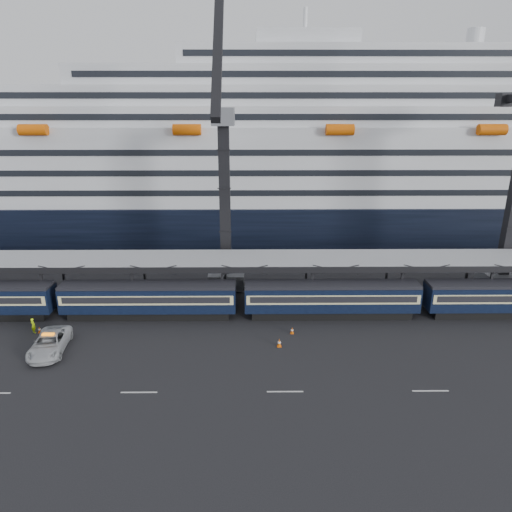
{
  "coord_description": "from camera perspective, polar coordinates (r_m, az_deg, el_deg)",
  "views": [
    {
      "loc": [
        -16.67,
        -35.88,
        22.58
      ],
      "look_at": [
        -16.28,
        10.0,
        7.06
      ],
      "focal_mm": 32.0,
      "sensor_mm": 36.0,
      "label": 1
    }
  ],
  "objects": [
    {
      "name": "traffic_cone_c",
      "position": [
        45.1,
        2.92,
        -10.76
      ],
      "size": [
        0.43,
        0.43,
        0.86
      ],
      "color": "#D65406",
      "rests_on": "ground"
    },
    {
      "name": "crane_dark_near",
      "position": [
        55.6,
        -3.95,
        7.6
      ],
      "size": [
        4.5,
        17.75,
        35.08
      ],
      "color": "#53565B",
      "rests_on": "ground"
    },
    {
      "name": "cruise_ship",
      "position": [
        83.96,
        10.42,
        11.39
      ],
      "size": [
        214.09,
        28.84,
        34.0
      ],
      "color": "black",
      "rests_on": "ground"
    },
    {
      "name": "traffic_cone_b",
      "position": [
        52.54,
        -25.44,
        -8.3
      ],
      "size": [
        0.35,
        0.35,
        0.71
      ],
      "color": "#D65406",
      "rests_on": "ground"
    },
    {
      "name": "train",
      "position": [
        51.62,
        13.07,
        -5.08
      ],
      "size": [
        133.05,
        3.0,
        4.05
      ],
      "color": "black",
      "rests_on": "ground"
    },
    {
      "name": "canopy",
      "position": [
        55.37,
        17.06,
        -0.4
      ],
      "size": [
        130.0,
        6.25,
        5.53
      ],
      "color": "gray",
      "rests_on": "ground"
    },
    {
      "name": "pickup_truck",
      "position": [
        48.19,
        -24.4,
        -9.9
      ],
      "size": [
        3.61,
        6.6,
        1.75
      ],
      "primitive_type": "imported",
      "rotation": [
        0.0,
        0.0,
        0.11
      ],
      "color": "#A7AAAE",
      "rests_on": "ground"
    },
    {
      "name": "traffic_cone_d",
      "position": [
        47.54,
        4.54,
        -9.24
      ],
      "size": [
        0.36,
        0.36,
        0.72
      ],
      "color": "#D65406",
      "rests_on": "ground"
    },
    {
      "name": "worker",
      "position": [
        52.58,
        -26.08,
        -7.82
      ],
      "size": [
        0.71,
        0.64,
        1.62
      ],
      "primitive_type": "imported",
      "rotation": [
        0.0,
        0.0,
        2.59
      ],
      "color": "#C8FF0D",
      "rests_on": "ground"
    },
    {
      "name": "ground",
      "position": [
        45.55,
        21.58,
        -12.48
      ],
      "size": [
        260.0,
        260.0,
        0.0
      ],
      "primitive_type": "plane",
      "color": "black",
      "rests_on": "ground"
    },
    {
      "name": "traffic_cone_a",
      "position": [
        48.67,
        -23.41,
        -10.13
      ],
      "size": [
        0.39,
        0.39,
        0.77
      ],
      "color": "#D65406",
      "rests_on": "ground"
    }
  ]
}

